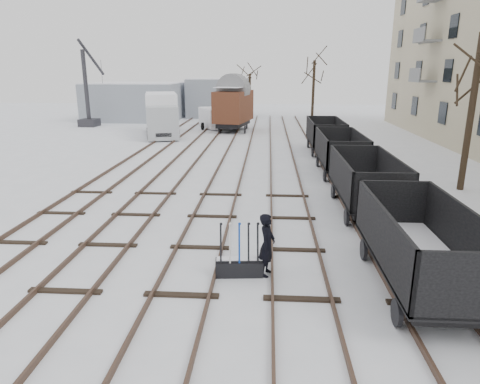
% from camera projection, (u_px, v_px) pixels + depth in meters
% --- Properties ---
extents(ground, '(120.00, 120.00, 0.00)m').
position_uv_depth(ground, '(200.00, 248.00, 13.61)').
color(ground, white).
rests_on(ground, ground).
extents(tracks, '(13.90, 52.00, 0.16)m').
position_uv_depth(tracks, '(234.00, 159.00, 26.70)').
color(tracks, black).
rests_on(tracks, ground).
extents(shed_left, '(10.00, 8.00, 4.10)m').
position_uv_depth(shed_left, '(135.00, 101.00, 48.40)').
color(shed_left, '#9399A6').
rests_on(shed_left, ground).
extents(shed_right, '(7.00, 6.00, 4.50)m').
position_uv_depth(shed_right, '(218.00, 97.00, 51.61)').
color(shed_right, '#9399A6').
rests_on(shed_right, ground).
extents(ground_frame, '(1.33, 0.53, 1.49)m').
position_uv_depth(ground_frame, '(239.00, 266.00, 11.74)').
color(ground_frame, black).
rests_on(ground_frame, ground).
extents(worker, '(0.58, 0.73, 1.77)m').
position_uv_depth(worker, '(267.00, 245.00, 11.63)').
color(worker, black).
rests_on(worker, ground).
extents(freight_wagon_a, '(2.16, 5.41, 2.21)m').
position_uv_depth(freight_wagon_a, '(419.00, 259.00, 10.87)').
color(freight_wagon_a, black).
rests_on(freight_wagon_a, ground).
extents(freight_wagon_b, '(2.16, 5.41, 2.21)m').
position_uv_depth(freight_wagon_b, '(365.00, 191.00, 17.01)').
color(freight_wagon_b, black).
rests_on(freight_wagon_b, ground).
extents(freight_wagon_c, '(2.16, 5.41, 2.21)m').
position_uv_depth(freight_wagon_c, '(340.00, 158.00, 23.15)').
color(freight_wagon_c, black).
rests_on(freight_wagon_c, ground).
extents(freight_wagon_d, '(2.16, 5.41, 2.21)m').
position_uv_depth(freight_wagon_d, '(325.00, 140.00, 29.28)').
color(freight_wagon_d, black).
rests_on(freight_wagon_d, ground).
extents(box_van_wagon, '(3.75, 5.69, 4.01)m').
position_uv_depth(box_van_wagon, '(233.00, 105.00, 39.17)').
color(box_van_wagon, black).
rests_on(box_van_wagon, ground).
extents(lorry, '(3.87, 8.14, 3.54)m').
position_uv_depth(lorry, '(162.00, 114.00, 36.59)').
color(lorry, black).
rests_on(lorry, ground).
extents(panel_van, '(3.45, 4.68, 1.89)m').
position_uv_depth(panel_van, '(214.00, 118.00, 41.48)').
color(panel_van, white).
rests_on(panel_van, ground).
extents(crane, '(1.80, 4.89, 8.31)m').
position_uv_depth(crane, '(88.00, 104.00, 42.53)').
color(crane, '#2A2A2F').
rests_on(crane, ground).
extents(tree_near, '(0.30, 0.30, 7.04)m').
position_uv_depth(tree_near, '(471.00, 115.00, 19.33)').
color(tree_near, black).
rests_on(tree_near, ground).
extents(tree_far_left, '(0.30, 0.30, 4.98)m').
position_uv_depth(tree_far_left, '(250.00, 95.00, 53.23)').
color(tree_far_left, black).
rests_on(tree_far_left, ground).
extents(tree_far_right, '(0.30, 0.30, 6.46)m').
position_uv_depth(tree_far_right, '(313.00, 91.00, 46.78)').
color(tree_far_right, black).
rests_on(tree_far_right, ground).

